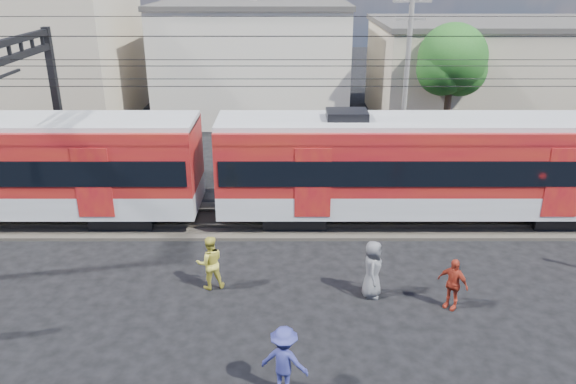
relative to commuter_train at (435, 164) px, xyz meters
name	(u,v)px	position (x,y,z in m)	size (l,w,h in m)	color
ground	(277,350)	(-5.86, -8.00, -2.40)	(120.00, 120.00, 0.00)	black
track_bed	(281,220)	(-5.86, 0.00, -2.34)	(70.00, 3.40, 0.12)	#2D2823
rail_near	(280,226)	(-5.86, -0.75, -2.22)	(70.00, 0.12, 0.12)	#59544C
rail_far	(281,210)	(-5.86, 0.75, -2.22)	(70.00, 0.12, 0.12)	#59544C
commuter_train	(435,164)	(0.00, 0.00, 0.00)	(50.30, 3.08, 4.17)	black
catenary	(41,93)	(-14.52, 0.00, 2.73)	(70.00, 9.30, 7.52)	black
building_west	(13,47)	(-22.86, 16.00, 2.25)	(14.28, 10.20, 9.30)	gray
building_midwest	(254,56)	(-7.86, 19.00, 1.25)	(12.24, 12.24, 7.30)	beige
building_mideast	(502,71)	(8.14, 16.00, 0.75)	(16.32, 10.20, 6.30)	gray
utility_pole_mid	(406,75)	(0.14, 7.00, 2.13)	(1.80, 0.24, 8.50)	slate
tree_near	(455,62)	(3.32, 10.09, 2.26)	(3.82, 3.64, 6.72)	#382619
pedestrian_b	(210,263)	(-7.99, -4.88, -1.53)	(0.85, 0.66, 1.75)	gold
pedestrian_c	(284,361)	(-5.67, -9.54, -1.52)	(1.14, 0.66, 1.77)	navy
pedestrian_d	(453,284)	(-0.79, -6.00, -1.60)	(0.94, 0.39, 1.60)	#9C2D1C
pedestrian_e	(372,269)	(-3.04, -5.37, -1.49)	(0.89, 0.58, 1.83)	#515156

